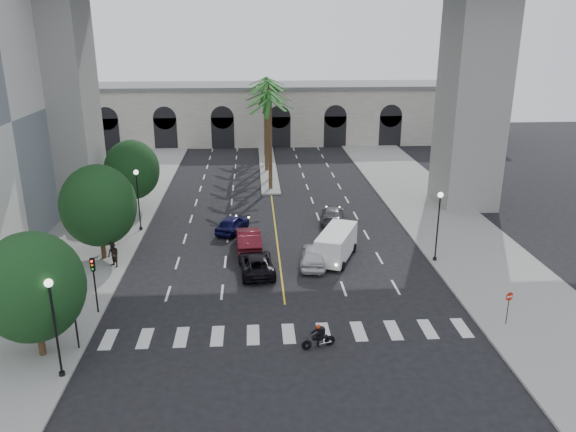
{
  "coord_description": "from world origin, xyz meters",
  "views": [
    {
      "loc": [
        -1.8,
        -29.31,
        16.41
      ],
      "look_at": [
        0.45,
        6.0,
        4.48
      ],
      "focal_mm": 35.0,
      "sensor_mm": 36.0,
      "label": 1
    }
  ],
  "objects_px": {
    "lamp_post_right": "(438,221)",
    "do_not_enter_sign": "(509,302)",
    "car_e": "(232,224)",
    "car_b": "(249,240)",
    "pedestrian_a": "(63,298)",
    "lamp_post_left_far": "(138,195)",
    "car_a": "(314,255)",
    "lamp_post_left_near": "(54,320)",
    "cargo_van": "(336,244)",
    "car_c": "(257,263)",
    "motorcycle_rider": "(319,337)",
    "pedestrian_b": "(113,255)",
    "car_d": "(332,214)",
    "traffic_signal_far": "(94,276)",
    "traffic_signal_near": "(74,308)"
  },
  "relations": [
    {
      "from": "traffic_signal_near",
      "to": "pedestrian_a",
      "type": "distance_m",
      "value": 5.19
    },
    {
      "from": "traffic_signal_far",
      "to": "car_b",
      "type": "distance_m",
      "value": 13.38
    },
    {
      "from": "car_d",
      "to": "lamp_post_left_near",
      "type": "bearing_deg",
      "value": 63.12
    },
    {
      "from": "car_c",
      "to": "pedestrian_a",
      "type": "distance_m",
      "value": 12.73
    },
    {
      "from": "car_e",
      "to": "car_b",
      "type": "bearing_deg",
      "value": 130.1
    },
    {
      "from": "car_c",
      "to": "car_e",
      "type": "bearing_deg",
      "value": -82.19
    },
    {
      "from": "car_a",
      "to": "cargo_van",
      "type": "distance_m",
      "value": 2.03
    },
    {
      "from": "traffic_signal_far",
      "to": "car_a",
      "type": "bearing_deg",
      "value": 25.3
    },
    {
      "from": "cargo_van",
      "to": "pedestrian_b",
      "type": "relative_size",
      "value": 3.05
    },
    {
      "from": "lamp_post_left_near",
      "to": "traffic_signal_near",
      "type": "relative_size",
      "value": 1.47
    },
    {
      "from": "traffic_signal_far",
      "to": "car_d",
      "type": "distance_m",
      "value": 22.98
    },
    {
      "from": "car_c",
      "to": "car_a",
      "type": "bearing_deg",
      "value": -171.36
    },
    {
      "from": "traffic_signal_near",
      "to": "pedestrian_a",
      "type": "height_order",
      "value": "traffic_signal_near"
    },
    {
      "from": "car_b",
      "to": "cargo_van",
      "type": "distance_m",
      "value": 6.88
    },
    {
      "from": "car_b",
      "to": "do_not_enter_sign",
      "type": "distance_m",
      "value": 19.56
    },
    {
      "from": "car_c",
      "to": "pedestrian_b",
      "type": "xyz_separation_m",
      "value": [
        -10.15,
        1.29,
        0.38
      ]
    },
    {
      "from": "car_c",
      "to": "do_not_enter_sign",
      "type": "distance_m",
      "value": 16.62
    },
    {
      "from": "lamp_post_left_near",
      "to": "pedestrian_a",
      "type": "xyz_separation_m",
      "value": [
        -2.01,
        6.97,
        -2.3
      ]
    },
    {
      "from": "cargo_van",
      "to": "car_c",
      "type": "bearing_deg",
      "value": -138.89
    },
    {
      "from": "car_d",
      "to": "pedestrian_a",
      "type": "xyz_separation_m",
      "value": [
        -18.53,
        -15.5,
        0.24
      ]
    },
    {
      "from": "traffic_signal_near",
      "to": "traffic_signal_far",
      "type": "height_order",
      "value": "same"
    },
    {
      "from": "lamp_post_left_far",
      "to": "motorcycle_rider",
      "type": "height_order",
      "value": "lamp_post_left_far"
    },
    {
      "from": "motorcycle_rider",
      "to": "pedestrian_a",
      "type": "relative_size",
      "value": 1.21
    },
    {
      "from": "motorcycle_rider",
      "to": "car_b",
      "type": "xyz_separation_m",
      "value": [
        -3.84,
        14.26,
        0.23
      ]
    },
    {
      "from": "lamp_post_left_far",
      "to": "car_b",
      "type": "xyz_separation_m",
      "value": [
        9.12,
        -4.76,
        -2.37
      ]
    },
    {
      "from": "traffic_signal_far",
      "to": "cargo_van",
      "type": "height_order",
      "value": "traffic_signal_far"
    },
    {
      "from": "lamp_post_left_near",
      "to": "car_a",
      "type": "xyz_separation_m",
      "value": [
        13.85,
        13.0,
        -2.43
      ]
    },
    {
      "from": "lamp_post_left_near",
      "to": "do_not_enter_sign",
      "type": "bearing_deg",
      "value": 8.4
    },
    {
      "from": "car_b",
      "to": "cargo_van",
      "type": "bearing_deg",
      "value": 157.24
    },
    {
      "from": "car_a",
      "to": "car_e",
      "type": "bearing_deg",
      "value": -42.17
    },
    {
      "from": "lamp_post_left_far",
      "to": "car_c",
      "type": "distance_m",
      "value": 13.48
    },
    {
      "from": "do_not_enter_sign",
      "to": "lamp_post_left_near",
      "type": "bearing_deg",
      "value": 170.58
    },
    {
      "from": "traffic_signal_near",
      "to": "pedestrian_b",
      "type": "distance_m",
      "value": 10.87
    },
    {
      "from": "do_not_enter_sign",
      "to": "lamp_post_right",
      "type": "bearing_deg",
      "value": 79.33
    },
    {
      "from": "traffic_signal_near",
      "to": "car_d",
      "type": "bearing_deg",
      "value": 50.58
    },
    {
      "from": "car_e",
      "to": "pedestrian_a",
      "type": "relative_size",
      "value": 2.73
    },
    {
      "from": "traffic_signal_far",
      "to": "car_a",
      "type": "xyz_separation_m",
      "value": [
        13.75,
        6.5,
        -1.72
      ]
    },
    {
      "from": "car_c",
      "to": "lamp_post_left_far",
      "type": "bearing_deg",
      "value": -48.19
    },
    {
      "from": "car_e",
      "to": "lamp_post_left_far",
      "type": "bearing_deg",
      "value": 17.08
    },
    {
      "from": "cargo_van",
      "to": "pedestrian_a",
      "type": "xyz_separation_m",
      "value": [
        -17.61,
        -6.96,
        -0.33
      ]
    },
    {
      "from": "car_c",
      "to": "traffic_signal_far",
      "type": "bearing_deg",
      "value": 24.49
    },
    {
      "from": "car_a",
      "to": "do_not_enter_sign",
      "type": "height_order",
      "value": "do_not_enter_sign"
    },
    {
      "from": "car_e",
      "to": "pedestrian_b",
      "type": "relative_size",
      "value": 2.29
    },
    {
      "from": "car_b",
      "to": "car_d",
      "type": "distance_m",
      "value": 9.67
    },
    {
      "from": "car_b",
      "to": "car_c",
      "type": "distance_m",
      "value": 4.3
    },
    {
      "from": "cargo_van",
      "to": "pedestrian_a",
      "type": "height_order",
      "value": "cargo_van"
    },
    {
      "from": "lamp_post_left_near",
      "to": "do_not_enter_sign",
      "type": "height_order",
      "value": "lamp_post_left_near"
    },
    {
      "from": "car_b",
      "to": "pedestrian_a",
      "type": "xyz_separation_m",
      "value": [
        -11.13,
        -9.26,
        0.07
      ]
    },
    {
      "from": "lamp_post_left_near",
      "to": "traffic_signal_near",
      "type": "bearing_deg",
      "value": 87.71
    },
    {
      "from": "lamp_post_right",
      "to": "do_not_enter_sign",
      "type": "relative_size",
      "value": 2.48
    }
  ]
}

